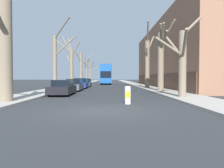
# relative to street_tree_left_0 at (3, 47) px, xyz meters

# --- Properties ---
(ground_plane) EXTENTS (300.00, 300.00, 0.00)m
(ground_plane) POSITION_rel_street_tree_left_0_xyz_m (6.00, -3.15, -3.35)
(ground_plane) COLOR #2B2D30
(sidewalk_left) EXTENTS (2.99, 120.00, 0.12)m
(sidewalk_left) POSITION_rel_street_tree_left_0_xyz_m (-0.29, 46.85, -3.29)
(sidewalk_left) COLOR #A39E93
(sidewalk_left) RESTS_ON ground
(sidewalk_right) EXTENTS (2.99, 120.00, 0.12)m
(sidewalk_right) POSITION_rel_street_tree_left_0_xyz_m (12.30, 46.85, -3.29)
(sidewalk_right) COLOR #A39E93
(sidewalk_right) RESTS_ON ground
(building_facade_right) EXTENTS (10.08, 37.31, 10.22)m
(building_facade_right) POSITION_rel_street_tree_left_0_xyz_m (18.78, 23.47, 1.75)
(building_facade_right) COLOR #93664C
(building_facade_right) RESTS_ON ground
(street_tree_left_0) EXTENTS (3.34, 5.37, 6.16)m
(street_tree_left_0) POSITION_rel_street_tree_left_0_xyz_m (0.00, 0.00, 0.00)
(street_tree_left_0) COLOR #7A6B56
(street_tree_left_0) RESTS_ON ground
(street_tree_left_1) EXTENTS (2.76, 3.26, 8.01)m
(street_tree_left_1) POSITION_rel_street_tree_left_0_xyz_m (0.30, 11.65, 0.16)
(street_tree_left_1) COLOR #7A6B56
(street_tree_left_1) RESTS_ON ground
(street_tree_left_2) EXTENTS (4.30, 2.17, 8.41)m
(street_tree_left_2) POSITION_rel_street_tree_left_0_xyz_m (0.07, 22.39, 0.42)
(street_tree_left_2) COLOR #7A6B56
(street_tree_left_2) RESTS_ON ground
(street_tree_left_3) EXTENTS (1.58, 2.68, 7.31)m
(street_tree_left_3) POSITION_rel_street_tree_left_0_xyz_m (0.11, 34.18, 0.34)
(street_tree_left_3) COLOR #7A6B56
(street_tree_left_3) RESTS_ON ground
(street_tree_left_4) EXTENTS (2.66, 2.87, 8.40)m
(street_tree_left_4) POSITION_rel_street_tree_left_0_xyz_m (0.20, 45.69, 0.37)
(street_tree_left_4) COLOR #7A6B56
(street_tree_left_4) RESTS_ON ground
(street_tree_left_5) EXTENTS (3.81, 2.51, 6.68)m
(street_tree_left_5) POSITION_rel_street_tree_left_0_xyz_m (0.06, 57.83, -0.19)
(street_tree_left_5) COLOR #7A6B56
(street_tree_left_5) RESTS_ON ground
(street_tree_right_0) EXTENTS (3.80, 3.28, 6.22)m
(street_tree_right_0) POSITION_rel_street_tree_left_0_xyz_m (11.68, 2.79, -0.55)
(street_tree_right_0) COLOR #7A6B56
(street_tree_right_0) RESTS_ON ground
(street_tree_right_1) EXTENTS (1.62, 2.72, 7.31)m
(street_tree_right_1) POSITION_rel_street_tree_left_0_xyz_m (11.91, 10.19, 0.31)
(street_tree_right_1) COLOR #7A6B56
(street_tree_right_1) RESTS_ON ground
(street_tree_right_2) EXTENTS (1.62, 3.75, 9.07)m
(street_tree_right_2) POSITION_rel_street_tree_left_0_xyz_m (11.73, 17.70, 0.47)
(street_tree_right_2) COLOR #7A6B56
(street_tree_right_2) RESTS_ON ground
(double_decker_bus) EXTENTS (2.53, 10.14, 4.40)m
(double_decker_bus) POSITION_rel_street_tree_left_0_xyz_m (5.57, 37.21, -0.85)
(double_decker_bus) COLOR #19519E
(double_decker_bus) RESTS_ON ground
(parked_car_0) EXTENTS (1.78, 4.31, 1.33)m
(parked_car_0) POSITION_rel_street_tree_left_0_xyz_m (2.29, 5.94, -2.71)
(parked_car_0) COLOR black
(parked_car_0) RESTS_ON ground
(parked_car_1) EXTENTS (1.76, 4.44, 1.38)m
(parked_car_1) POSITION_rel_street_tree_left_0_xyz_m (2.29, 12.12, -2.70)
(parked_car_1) COLOR #4C5156
(parked_car_1) RESTS_ON ground
(parked_car_2) EXTENTS (1.85, 4.53, 1.45)m
(parked_car_2) POSITION_rel_street_tree_left_0_xyz_m (2.29, 17.97, -2.67)
(parked_car_2) COLOR navy
(parked_car_2) RESTS_ON ground
(parked_car_3) EXTENTS (1.86, 4.12, 1.36)m
(parked_car_3) POSITION_rel_street_tree_left_0_xyz_m (2.29, 23.54, -2.71)
(parked_car_3) COLOR #4C5156
(parked_car_3) RESTS_ON ground
(traffic_bollard) EXTENTS (0.34, 0.35, 1.03)m
(traffic_bollard) POSITION_rel_street_tree_left_0_xyz_m (7.45, -0.51, -2.84)
(traffic_bollard) COLOR white
(traffic_bollard) RESTS_ON ground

